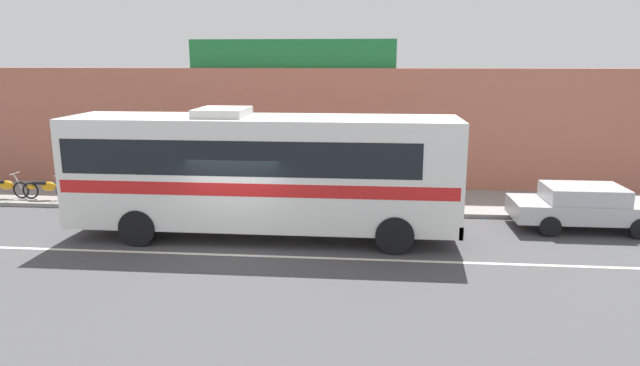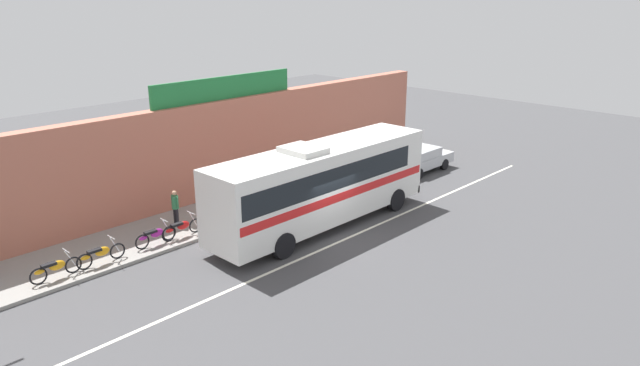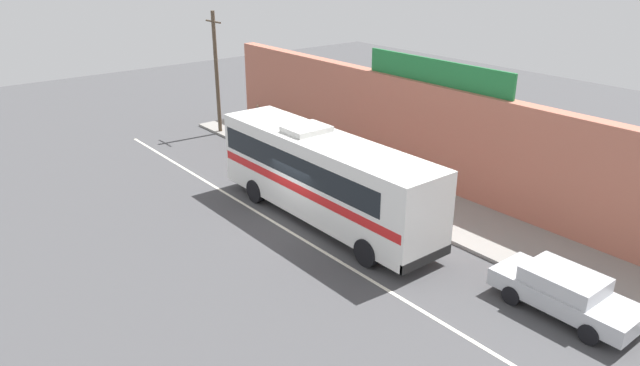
% 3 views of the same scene
% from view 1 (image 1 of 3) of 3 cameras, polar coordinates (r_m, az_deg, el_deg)
% --- Properties ---
extents(ground_plane, '(70.00, 70.00, 0.00)m').
position_cam_1_polar(ground_plane, '(15.97, -8.37, -6.35)').
color(ground_plane, '#444447').
extents(sidewalk_slab, '(30.00, 3.60, 0.14)m').
position_cam_1_polar(sidewalk_slab, '(20.82, -5.02, -1.57)').
color(sidewalk_slab, gray).
rests_on(sidewalk_slab, ground_plane).
extents(storefront_facade, '(30.00, 0.70, 4.80)m').
position_cam_1_polar(storefront_facade, '(22.48, -4.16, 5.54)').
color(storefront_facade, '#B26651').
rests_on(storefront_facade, ground_plane).
extents(storefront_billboard, '(8.13, 0.12, 1.10)m').
position_cam_1_polar(storefront_billboard, '(22.24, -2.94, 13.10)').
color(storefront_billboard, '#1E7538').
rests_on(storefront_billboard, storefront_facade).
extents(road_center_stripe, '(30.00, 0.14, 0.01)m').
position_cam_1_polar(road_center_stripe, '(15.23, -9.08, -7.29)').
color(road_center_stripe, silver).
rests_on(road_center_stripe, ground_plane).
extents(intercity_bus, '(11.20, 2.60, 3.78)m').
position_cam_1_polar(intercity_bus, '(16.18, -6.20, 1.55)').
color(intercity_bus, white).
rests_on(intercity_bus, ground_plane).
extents(parked_car, '(4.40, 1.87, 1.37)m').
position_cam_1_polar(parked_car, '(18.90, 25.49, -2.15)').
color(parked_car, '#B7BABF').
rests_on(parked_car, ground_plane).
extents(motorcycle_black, '(1.91, 0.56, 0.94)m').
position_cam_1_polar(motorcycle_black, '(22.54, -26.25, -0.45)').
color(motorcycle_black, black).
rests_on(motorcycle_black, sidewalk_slab).
extents(motorcycle_red, '(1.85, 0.56, 0.94)m').
position_cam_1_polar(motorcycle_red, '(23.48, -29.63, -0.33)').
color(motorcycle_red, black).
rests_on(motorcycle_red, sidewalk_slab).
extents(motorcycle_green, '(1.84, 0.56, 0.94)m').
position_cam_1_polar(motorcycle_green, '(21.48, -20.83, -0.56)').
color(motorcycle_green, black).
rests_on(motorcycle_green, sidewalk_slab).
extents(motorcycle_purple, '(1.92, 0.56, 0.94)m').
position_cam_1_polar(motorcycle_purple, '(20.92, -18.04, -0.69)').
color(motorcycle_purple, black).
rests_on(motorcycle_purple, sidewalk_slab).
extents(pedestrian_far_right, '(0.30, 0.48, 1.57)m').
position_cam_1_polar(pedestrian_far_right, '(21.76, -15.40, 1.26)').
color(pedestrian_far_right, black).
rests_on(pedestrian_far_right, sidewalk_slab).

